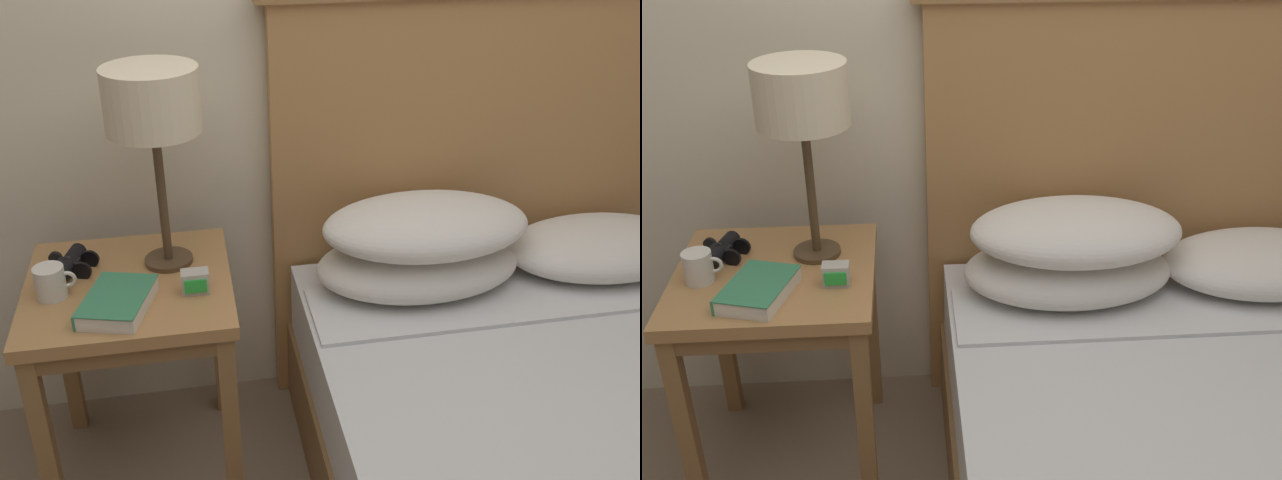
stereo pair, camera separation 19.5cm
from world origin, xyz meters
TOP-DOWN VIEW (x-y plane):
  - nightstand at (-0.61, 0.62)m, footprint 0.53×0.53m
  - bed at (0.50, 0.12)m, footprint 1.45×1.89m
  - table_lamp at (-0.50, 0.71)m, footprint 0.24×0.24m
  - book_on_nightstand at (-0.63, 0.50)m, footprint 0.20×0.24m
  - binoculars_pair at (-0.76, 0.71)m, footprint 0.15×0.16m
  - coffee_mug at (-0.79, 0.59)m, footprint 0.10×0.08m
  - alarm_clock at (-0.44, 0.54)m, footprint 0.07×0.05m

SIDE VIEW (x-z plane):
  - bed at x=0.50m, z-range -0.36..0.97m
  - nightstand at x=-0.61m, z-range 0.23..0.88m
  - book_on_nightstand at x=-0.63m, z-range 0.65..0.69m
  - binoculars_pair at x=-0.76m, z-range 0.65..0.69m
  - alarm_clock at x=-0.44m, z-range 0.65..0.71m
  - coffee_mug at x=-0.79m, z-range 0.65..0.73m
  - table_lamp at x=-0.50m, z-range 0.82..1.36m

